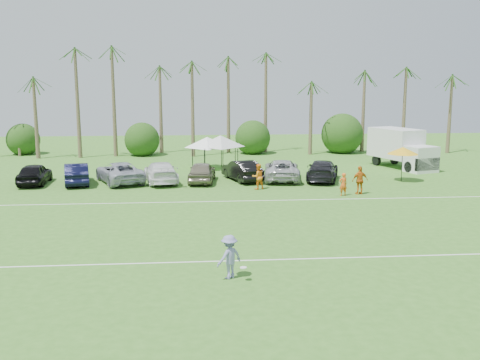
{
  "coord_description": "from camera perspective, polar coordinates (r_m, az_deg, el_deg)",
  "views": [
    {
      "loc": [
        -0.33,
        -20.27,
        7.64
      ],
      "look_at": [
        2.47,
        12.96,
        1.6
      ],
      "focal_mm": 40.0,
      "sensor_mm": 36.0,
      "label": 1
    }
  ],
  "objects": [
    {
      "name": "canopy_tent_right",
      "position": [
        47.92,
        -2.1,
        4.78
      ],
      "size": [
        4.42,
        4.42,
        3.58
      ],
      "color": "black",
      "rests_on": "ground"
    },
    {
      "name": "palm_tree_10",
      "position": [
        62.79,
        17.33,
        11.25
      ],
      "size": [
        2.4,
        2.4,
        10.9
      ],
      "color": "brown",
      "rests_on": "ground"
    },
    {
      "name": "sideline_player_b",
      "position": [
        39.01,
        1.92,
        0.36
      ],
      "size": [
        1.08,
        0.96,
        1.87
      ],
      "primitive_type": "imported",
      "rotation": [
        0.0,
        0.0,
        3.45
      ],
      "color": "orange",
      "rests_on": "ground"
    },
    {
      "name": "parked_car_5",
      "position": [
        42.57,
        0.22,
        1.04
      ],
      "size": [
        3.15,
        5.24,
        1.63
      ],
      "primitive_type": "imported",
      "rotation": [
        0.0,
        0.0,
        3.45
      ],
      "color": "black",
      "rests_on": "ground"
    },
    {
      "name": "palm_tree_2",
      "position": [
        59.45,
        -16.47,
        11.37
      ],
      "size": [
        2.4,
        2.4,
        10.9
      ],
      "color": "brown",
      "rests_on": "ground"
    },
    {
      "name": "palm_tree_9",
      "position": [
        61.09,
        12.86,
        10.68
      ],
      "size": [
        2.4,
        2.4,
        9.9
      ],
      "color": "brown",
      "rests_on": "ground"
    },
    {
      "name": "canopy_tent_left",
      "position": [
        48.37,
        -3.52,
        4.6
      ],
      "size": [
        4.16,
        4.16,
        3.37
      ],
      "color": "black",
      "rests_on": "ground"
    },
    {
      "name": "palm_tree_5",
      "position": [
        58.28,
        -4.58,
        10.93
      ],
      "size": [
        2.4,
        2.4,
        9.9
      ],
      "color": "brown",
      "rests_on": "ground"
    },
    {
      "name": "frisbee_player",
      "position": [
        21.34,
        -1.15,
        -8.2
      ],
      "size": [
        1.31,
        1.2,
        1.77
      ],
      "rotation": [
        0.0,
        0.0,
        3.75
      ],
      "color": "#8080B5",
      "rests_on": "ground"
    },
    {
      "name": "palm_tree_6",
      "position": [
        58.46,
        -0.59,
        11.81
      ],
      "size": [
        2.4,
        2.4,
        10.9
      ],
      "color": "brown",
      "rests_on": "ground"
    },
    {
      "name": "parked_car_1",
      "position": [
        42.91,
        -17.05,
        0.66
      ],
      "size": [
        2.78,
        5.21,
        1.63
      ],
      "primitive_type": "imported",
      "rotation": [
        0.0,
        0.0,
        3.37
      ],
      "color": "black",
      "rests_on": "ground"
    },
    {
      "name": "field_lines",
      "position": [
        29.29,
        -4.03,
        -4.87
      ],
      "size": [
        80.0,
        12.1,
        0.01
      ],
      "color": "white",
      "rests_on": "ground"
    },
    {
      "name": "bush_tree_1",
      "position": [
        59.83,
        -10.27,
        4.5
      ],
      "size": [
        4.0,
        4.0,
        4.0
      ],
      "color": "brown",
      "rests_on": "ground"
    },
    {
      "name": "parked_car_0",
      "position": [
        43.91,
        -21.08,
        0.63
      ],
      "size": [
        2.12,
        4.86,
        1.63
      ],
      "primitive_type": "imported",
      "rotation": [
        0.0,
        0.0,
        3.18
      ],
      "color": "black",
      "rests_on": "ground"
    },
    {
      "name": "palm_tree_11",
      "position": [
        64.41,
        20.74,
        11.77
      ],
      "size": [
        2.4,
        2.4,
        11.9
      ],
      "color": "brown",
      "rests_on": "ground"
    },
    {
      "name": "sideline_player_c",
      "position": [
        38.13,
        12.68,
        -0.03
      ],
      "size": [
        1.23,
        0.67,
        1.98
      ],
      "primitive_type": "imported",
      "rotation": [
        0.0,
        0.0,
        3.31
      ],
      "color": "#CB6516",
      "rests_on": "ground"
    },
    {
      "name": "bush_tree_2",
      "position": [
        59.9,
        1.27,
        4.67
      ],
      "size": [
        4.0,
        4.0,
        4.0
      ],
      "color": "brown",
      "rests_on": "ground"
    },
    {
      "name": "palm_tree_8",
      "position": [
        59.78,
        8.19,
        10.01
      ],
      "size": [
        2.4,
        2.4,
        8.9
      ],
      "color": "brown",
      "rests_on": "ground"
    },
    {
      "name": "box_truck",
      "position": [
        51.03,
        16.85,
        3.36
      ],
      "size": [
        4.67,
        7.33,
        3.54
      ],
      "rotation": [
        0.0,
        0.0,
        0.33
      ],
      "color": "silver",
      "rests_on": "ground"
    },
    {
      "name": "parked_car_7",
      "position": [
        43.11,
        8.79,
        1.04
      ],
      "size": [
        3.86,
        6.04,
        1.63
      ],
      "primitive_type": "imported",
      "rotation": [
        0.0,
        0.0,
        2.84
      ],
      "color": "black",
      "rests_on": "ground"
    },
    {
      "name": "palm_tree_4",
      "position": [
        58.39,
        -8.56,
        10.0
      ],
      "size": [
        2.4,
        2.4,
        8.9
      ],
      "color": "brown",
      "rests_on": "ground"
    },
    {
      "name": "ground",
      "position": [
        21.67,
        -3.7,
        -10.41
      ],
      "size": [
        120.0,
        120.0,
        0.0
      ],
      "primitive_type": "plane",
      "color": "#387021",
      "rests_on": "ground"
    },
    {
      "name": "parked_car_2",
      "position": [
        42.65,
        -12.74,
        0.8
      ],
      "size": [
        4.76,
        6.45,
        1.63
      ],
      "primitive_type": "imported",
      "rotation": [
        0.0,
        0.0,
        3.54
      ],
      "color": "#A6A9B6",
      "rests_on": "ground"
    },
    {
      "name": "parked_car_6",
      "position": [
        42.95,
        4.48,
        1.09
      ],
      "size": [
        3.49,
        6.18,
        1.63
      ],
      "primitive_type": "imported",
      "rotation": [
        0.0,
        0.0,
        3.0
      ],
      "color": "#B1B2B4",
      "rests_on": "ground"
    },
    {
      "name": "sideline_player_a",
      "position": [
        37.46,
        10.95,
        -0.45
      ],
      "size": [
        0.65,
        0.49,
        1.59
      ],
      "primitive_type": "imported",
      "rotation": [
        0.0,
        0.0,
        3.35
      ],
      "color": "orange",
      "rests_on": "ground"
    },
    {
      "name": "market_umbrella",
      "position": [
        43.78,
        16.97,
        3.02
      ],
      "size": [
        2.46,
        2.46,
        2.74
      ],
      "color": "black",
      "rests_on": "ground"
    },
    {
      "name": "parked_car_4",
      "position": [
        41.89,
        -4.09,
        0.86
      ],
      "size": [
        2.44,
        4.97,
        1.63
      ],
      "primitive_type": "imported",
      "rotation": [
        0.0,
        0.0,
        3.03
      ],
      "color": "#78715B",
      "rests_on": "ground"
    },
    {
      "name": "parked_car_3",
      "position": [
        42.14,
        -8.46,
        0.83
      ],
      "size": [
        3.25,
        5.93,
        1.63
      ],
      "primitive_type": "imported",
      "rotation": [
        0.0,
        0.0,
        3.32
      ],
      "color": "white",
      "rests_on": "ground"
    },
    {
      "name": "palm_tree_7",
      "position": [
        58.92,
        3.39,
        12.61
      ],
      "size": [
        2.4,
        2.4,
        11.9
      ],
      "color": "brown",
      "rests_on": "ground"
    },
    {
      "name": "palm_tree_1",
      "position": [
        60.62,
        -21.14,
        10.26
      ],
      "size": [
        2.4,
        2.4,
        9.9
      ],
      "color": "brown",
      "rests_on": "ground"
    },
    {
      "name": "palm_tree_3",
      "position": [
        58.83,
        -12.61,
        12.39
      ],
      "size": [
        2.4,
        2.4,
        11.9
      ],
      "color": "brown",
      "rests_on": "ground"
    },
    {
      "name": "bush_tree_3",
      "position": [
        61.76,
        10.57,
        4.67
      ],
      "size": [
        4.0,
        4.0,
        4.0
      ],
      "color": "brown",
      "rests_on": "ground"
    },
    {
      "name": "bush_tree_0",
      "position": [
        62.42,
        -22.26,
        4.13
      ],
      "size": [
        4.0,
        4.0,
        4.0
      ],
      "color": "brown",
      "rests_on": "ground"
    }
  ]
}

